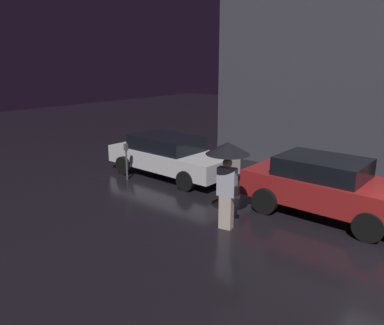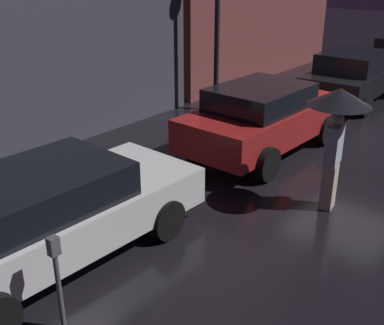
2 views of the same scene
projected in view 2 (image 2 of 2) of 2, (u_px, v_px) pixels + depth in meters
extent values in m
plane|color=black|center=(355.00, 138.00, 11.63)|extent=(60.00, 60.00, 0.00)
cube|color=silver|center=(50.00, 221.00, 6.76)|extent=(4.71, 1.95, 0.60)
cube|color=black|center=(34.00, 191.00, 6.41)|extent=(2.47, 1.66, 0.49)
cylinder|color=black|center=(90.00, 187.00, 8.43)|extent=(0.64, 0.22, 0.64)
cylinder|color=black|center=(167.00, 220.00, 7.38)|extent=(0.64, 0.22, 0.64)
cube|color=maroon|center=(263.00, 121.00, 10.60)|extent=(4.20, 1.94, 0.70)
cube|color=black|center=(260.00, 97.00, 10.25)|extent=(2.20, 1.66, 0.48)
cylinder|color=black|center=(258.00, 115.00, 12.18)|extent=(0.69, 0.22, 0.69)
cylinder|color=black|center=(325.00, 130.00, 11.12)|extent=(0.69, 0.22, 0.69)
cylinder|color=black|center=(194.00, 143.00, 10.35)|extent=(0.69, 0.22, 0.69)
cylinder|color=black|center=(267.00, 164.00, 9.30)|extent=(0.69, 0.22, 0.69)
cube|color=black|center=(352.00, 80.00, 14.36)|extent=(4.11, 1.94, 0.63)
cube|color=black|center=(353.00, 61.00, 14.02)|extent=(2.16, 1.66, 0.52)
cylinder|color=black|center=(340.00, 78.00, 15.90)|extent=(0.69, 0.22, 0.69)
cylinder|color=black|center=(305.00, 93.00, 14.11)|extent=(0.69, 0.22, 0.69)
cylinder|color=black|center=(365.00, 104.00, 13.07)|extent=(0.69, 0.22, 0.69)
cylinder|color=black|center=(366.00, 67.00, 17.57)|extent=(0.63, 0.22, 0.63)
cube|color=beige|center=(329.00, 186.00, 8.25)|extent=(0.34, 0.26, 0.83)
cube|color=#B2B7C6|center=(334.00, 145.00, 7.95)|extent=(0.48, 0.28, 0.69)
sphere|color=tan|center=(337.00, 118.00, 7.77)|extent=(0.22, 0.22, 0.22)
cylinder|color=black|center=(336.00, 129.00, 7.85)|extent=(0.02, 0.02, 0.81)
cone|color=black|center=(340.00, 97.00, 7.63)|extent=(1.03, 1.03, 0.28)
cube|color=black|center=(339.00, 150.00, 8.19)|extent=(0.17, 0.12, 0.22)
cylinder|color=#4C5154|center=(60.00, 293.00, 5.46)|extent=(0.06, 0.06, 1.04)
cube|color=#4C5154|center=(53.00, 246.00, 5.21)|extent=(0.12, 0.10, 0.22)
cylinder|color=black|center=(217.00, 41.00, 13.02)|extent=(0.14, 0.14, 3.90)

